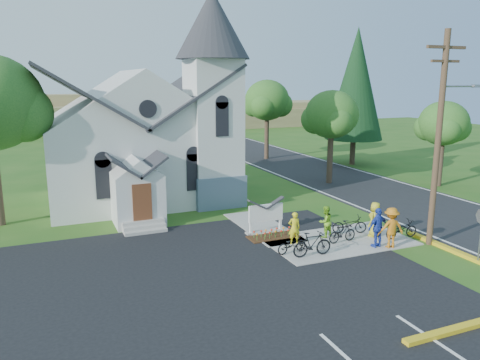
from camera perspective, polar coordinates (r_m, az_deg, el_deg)
name	(u,v)px	position (r m, az deg, el deg)	size (l,w,h in m)	color
ground	(318,249)	(22.50, 9.52, -8.30)	(120.00, 120.00, 0.00)	#275718
parking_lot	(187,292)	(18.10, -6.49, -13.42)	(20.00, 16.00, 0.02)	black
road	(324,174)	(39.90, 10.21, 0.70)	(8.00, 90.00, 0.02)	black
sidewalk	(339,241)	(23.67, 11.97, -7.29)	(7.00, 4.00, 0.05)	gray
church	(143,120)	(30.90, -11.69, 7.17)	(12.35, 12.00, 13.00)	silver
church_sign	(266,213)	(24.27, 3.16, -4.07)	(2.20, 0.40, 1.70)	gray
flower_bed	(273,237)	(23.80, 4.09, -6.92)	(2.60, 1.10, 0.07)	#3C2310
utility_pole	(440,133)	(23.49, 23.18, 5.32)	(3.45, 0.28, 10.00)	#473223
tree_road_near	(332,115)	(35.90, 11.12, 7.79)	(4.00, 4.00, 7.05)	#392A1F
tree_road_mid	(267,101)	(46.51, 3.32, 9.65)	(4.40, 4.40, 7.80)	#392A1F
tree_road_far	(444,124)	(37.40, 23.56, 6.29)	(3.60, 3.60, 6.30)	#392A1F
conifer	(356,84)	(44.46, 13.96, 11.27)	(5.20, 5.20, 12.40)	#392A1F
distant_hills	(144,116)	(75.73, -11.60, 7.65)	(61.00, 10.00, 5.60)	olive
cyclist_0	(294,228)	(22.64, 6.63, -5.83)	(0.58, 0.38, 1.58)	gold
bike_0	(292,244)	(21.60, 6.34, -7.80)	(0.54, 1.55, 0.81)	black
cyclist_1	(325,222)	(23.83, 10.36, -5.01)	(0.78, 0.60, 1.60)	#77B922
bike_1	(312,244)	(21.27, 8.79, -7.73)	(0.53, 1.88, 1.13)	black
cyclist_2	(378,228)	(22.98, 16.47, -5.58)	(1.11, 0.46, 1.90)	#223CAC
bike_2	(349,224)	(24.75, 13.20, -5.29)	(0.62, 1.78, 0.93)	black
cyclist_3	(391,228)	(23.09, 17.94, -5.54)	(1.25, 0.72, 1.93)	#C36E15
bike_3	(342,233)	(23.31, 12.36, -6.33)	(0.44, 1.57, 0.94)	black
cyclist_4	(375,219)	(24.49, 16.11, -4.62)	(0.86, 0.56, 1.77)	gold
bike_4	(401,229)	(24.72, 19.07, -5.68)	(0.62, 1.77, 0.93)	black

